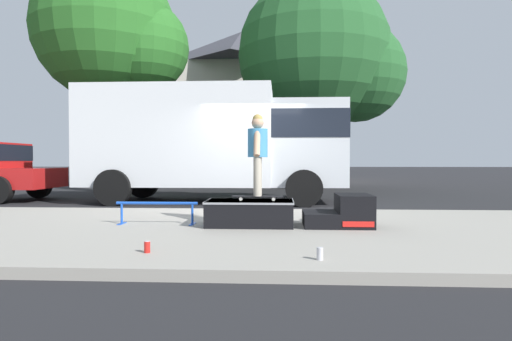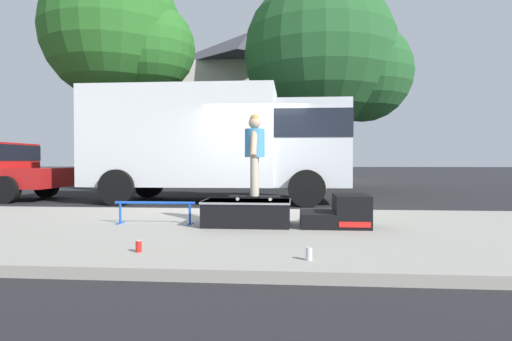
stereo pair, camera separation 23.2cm
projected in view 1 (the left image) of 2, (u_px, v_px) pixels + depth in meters
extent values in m
plane|color=black|center=(251.00, 212.00, 9.40)|extent=(140.00, 140.00, 0.00)
cube|color=gray|center=(237.00, 231.00, 6.40)|extent=(50.00, 5.00, 0.12)
cube|color=black|center=(250.00, 213.00, 6.60)|extent=(1.31, 0.77, 0.39)
cube|color=gray|center=(250.00, 201.00, 6.60)|extent=(1.33, 0.79, 0.03)
cube|color=black|center=(320.00, 219.00, 6.54)|extent=(0.51, 0.76, 0.22)
cube|color=black|center=(354.00, 210.00, 6.51)|extent=(0.51, 0.76, 0.48)
cube|color=red|center=(358.00, 224.00, 6.13)|extent=(0.45, 0.01, 0.08)
cylinder|color=blue|center=(157.00, 203.00, 6.73)|extent=(1.28, 0.04, 0.04)
cylinder|color=blue|center=(122.00, 213.00, 6.76)|extent=(0.04, 0.04, 0.33)
cube|color=blue|center=(122.00, 223.00, 6.76)|extent=(0.06, 0.28, 0.01)
cylinder|color=blue|center=(192.00, 214.00, 6.70)|extent=(0.04, 0.04, 0.33)
cube|color=blue|center=(192.00, 224.00, 6.70)|extent=(0.06, 0.28, 0.01)
cube|color=black|center=(258.00, 196.00, 6.60)|extent=(0.79, 0.23, 0.02)
cylinder|color=silver|center=(274.00, 198.00, 6.67)|extent=(0.05, 0.03, 0.05)
cylinder|color=silver|center=(274.00, 199.00, 6.49)|extent=(0.05, 0.03, 0.05)
cylinder|color=silver|center=(242.00, 198.00, 6.72)|extent=(0.05, 0.03, 0.05)
cylinder|color=silver|center=(241.00, 199.00, 6.54)|extent=(0.05, 0.03, 0.05)
cylinder|color=#B7AD99|center=(258.00, 176.00, 6.67)|extent=(0.12, 0.12, 0.60)
cylinder|color=#B7AD99|center=(257.00, 177.00, 6.52)|extent=(0.12, 0.12, 0.60)
cylinder|color=#3F8CBF|center=(258.00, 143.00, 6.58)|extent=(0.30, 0.30, 0.43)
cylinder|color=tan|center=(258.00, 144.00, 6.77)|extent=(0.09, 0.26, 0.41)
cylinder|color=tan|center=(257.00, 143.00, 6.39)|extent=(0.09, 0.26, 0.41)
sphere|color=tan|center=(258.00, 123.00, 6.58)|extent=(0.19, 0.19, 0.19)
sphere|color=tan|center=(258.00, 119.00, 6.57)|extent=(0.16, 0.16, 0.16)
cylinder|color=red|center=(147.00, 247.00, 4.64)|extent=(0.07, 0.07, 0.12)
cylinder|color=silver|center=(147.00, 241.00, 4.64)|extent=(0.06, 0.06, 0.00)
cylinder|color=silver|center=(320.00, 254.00, 4.31)|extent=(0.07, 0.07, 0.12)
cylinder|color=silver|center=(320.00, 248.00, 4.30)|extent=(0.06, 0.06, 0.00)
cube|color=silver|center=(180.00, 137.00, 11.67)|extent=(5.00, 2.35, 2.60)
cube|color=silver|center=(307.00, 144.00, 11.48)|extent=(1.90, 2.16, 2.20)
cube|color=black|center=(307.00, 126.00, 11.47)|extent=(1.92, 2.19, 0.70)
cylinder|color=black|center=(300.00, 183.00, 12.69)|extent=(0.90, 0.28, 0.90)
cylinder|color=black|center=(304.00, 188.00, 10.35)|extent=(0.90, 0.28, 0.90)
cylinder|color=black|center=(143.00, 183.00, 12.95)|extent=(0.90, 0.28, 0.90)
cylinder|color=black|center=(113.00, 188.00, 10.61)|extent=(0.90, 0.28, 0.90)
cube|color=red|center=(33.00, 178.00, 11.93)|extent=(1.10, 1.85, 0.55)
cylinder|color=black|center=(39.00, 186.00, 12.88)|extent=(0.72, 0.24, 0.72)
cylinder|color=brown|center=(313.00, 147.00, 16.57)|extent=(0.56, 0.56, 3.32)
sphere|color=#235628|center=(314.00, 54.00, 16.49)|extent=(5.80, 5.80, 5.80)
sphere|color=#235628|center=(356.00, 73.00, 16.42)|extent=(3.77, 3.77, 3.77)
cylinder|color=brown|center=(106.00, 134.00, 15.42)|extent=(0.56, 0.56, 4.15)
sphere|color=#286623|center=(105.00, 30.00, 15.33)|extent=(4.98, 4.98, 4.98)
sphere|color=#286623|center=(143.00, 47.00, 15.27)|extent=(3.24, 3.24, 3.24)
cube|color=beige|center=(242.00, 128.00, 24.39)|extent=(9.00, 7.50, 6.00)
cube|color=#B2ADA3|center=(234.00, 155.00, 20.43)|extent=(9.00, 0.50, 2.80)
pyramid|color=#38383F|center=(242.00, 53.00, 24.29)|extent=(9.54, 7.95, 2.40)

